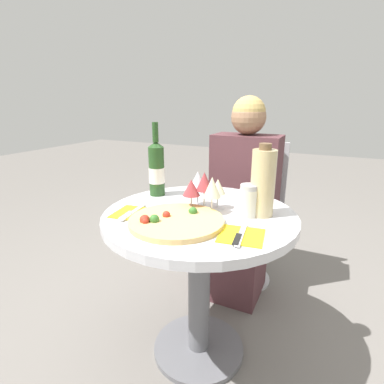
% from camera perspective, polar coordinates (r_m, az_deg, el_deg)
% --- Properties ---
extents(ground_plane, '(12.00, 12.00, 0.00)m').
position_cam_1_polar(ground_plane, '(1.63, 1.26, -27.71)').
color(ground_plane, slate).
rests_on(ground_plane, ground).
extents(dining_table, '(0.79, 0.79, 0.70)m').
position_cam_1_polar(dining_table, '(1.31, 1.41, -10.85)').
color(dining_table, slate).
rests_on(dining_table, ground_plane).
extents(chair_behind_diner, '(0.43, 0.43, 0.90)m').
position_cam_1_polar(chair_behind_diner, '(2.00, 10.19, -4.29)').
color(chair_behind_diner, '#ADADB2').
rests_on(chair_behind_diner, ground_plane).
extents(seated_diner, '(0.40, 0.43, 1.17)m').
position_cam_1_polar(seated_diner, '(1.83, 9.10, -2.84)').
color(seated_diner, '#512D33').
rests_on(seated_diner, ground_plane).
extents(pizza_large, '(0.36, 0.36, 0.05)m').
position_cam_1_polar(pizza_large, '(1.12, -3.17, -5.50)').
color(pizza_large, '#DBB26B').
rests_on(pizza_large, dining_table).
extents(wine_bottle, '(0.08, 0.08, 0.35)m').
position_cam_1_polar(wine_bottle, '(1.44, -6.76, 4.41)').
color(wine_bottle, '#23471E').
rests_on(wine_bottle, dining_table).
extents(tall_carafe, '(0.09, 0.09, 0.29)m').
position_cam_1_polar(tall_carafe, '(1.20, 13.35, 1.79)').
color(tall_carafe, tan).
rests_on(tall_carafe, dining_table).
extents(sugar_shaker, '(0.07, 0.07, 0.13)m').
position_cam_1_polar(sugar_shaker, '(1.20, 10.68, -1.64)').
color(sugar_shaker, silver).
rests_on(sugar_shaker, dining_table).
extents(wine_glass_back_right, '(0.07, 0.07, 0.13)m').
position_cam_1_polar(wine_glass_back_right, '(1.26, 4.94, 0.89)').
color(wine_glass_back_right, silver).
rests_on(wine_glass_back_right, dining_table).
extents(wine_glass_center, '(0.07, 0.07, 0.16)m').
position_cam_1_polar(wine_glass_center, '(1.24, 2.44, 1.86)').
color(wine_glass_center, silver).
rests_on(wine_glass_center, dining_table).
extents(wine_glass_back_left, '(0.08, 0.08, 0.15)m').
position_cam_1_polar(wine_glass_back_left, '(1.29, 1.12, 2.11)').
color(wine_glass_back_left, silver).
rests_on(wine_glass_back_left, dining_table).
extents(wine_glass_front_left, '(0.07, 0.07, 0.13)m').
position_cam_1_polar(wine_glass_front_left, '(1.24, -0.14, 0.72)').
color(wine_glass_front_left, silver).
rests_on(wine_glass_front_left, dining_table).
extents(wine_glass_front_right, '(0.07, 0.07, 0.15)m').
position_cam_1_polar(wine_glass_front_right, '(1.20, 3.85, 0.78)').
color(wine_glass_front_right, silver).
rests_on(wine_glass_front_right, dining_table).
extents(place_setting_left, '(0.17, 0.19, 0.01)m').
position_cam_1_polar(place_setting_left, '(1.24, -11.20, -3.94)').
color(place_setting_left, yellow).
rests_on(place_setting_left, dining_table).
extents(place_setting_right, '(0.17, 0.19, 0.01)m').
position_cam_1_polar(place_setting_right, '(1.04, 9.30, -8.19)').
color(place_setting_right, yellow).
rests_on(place_setting_right, dining_table).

